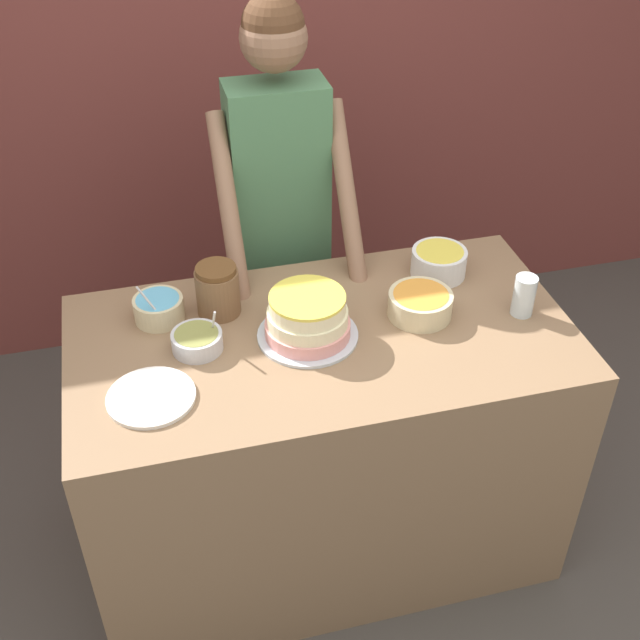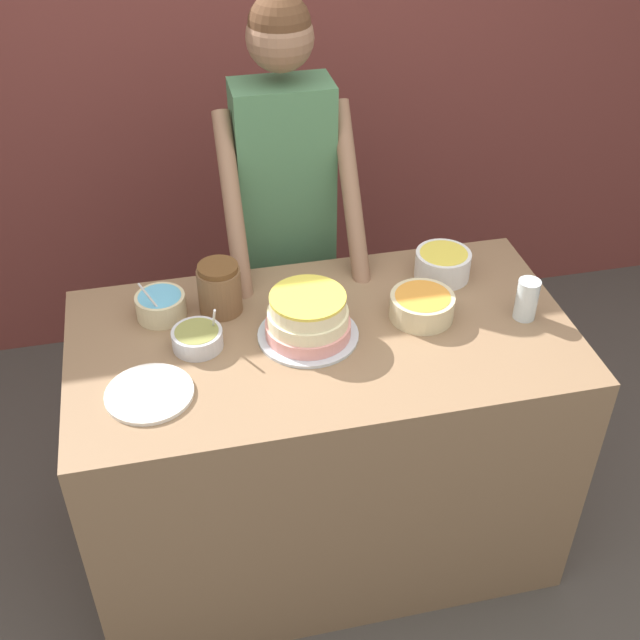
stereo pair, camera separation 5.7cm
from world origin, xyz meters
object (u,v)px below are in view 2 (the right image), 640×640
person_baker (284,190)px  frosting_bowl_yellow (443,264)px  frosting_bowl_blue (161,305)px  frosting_bowl_orange (422,305)px  stoneware_jar (220,288)px  frosting_bowl_olive (197,338)px  ceramic_plate (149,394)px  cake (308,318)px  drinking_glass (527,299)px

person_baker → frosting_bowl_yellow: 0.60m
frosting_bowl_blue → frosting_bowl_orange: bearing=-12.9°
frosting_bowl_yellow → stoneware_jar: size_ratio=1.10×
frosting_bowl_olive → ceramic_plate: size_ratio=0.62×
frosting_bowl_orange → frosting_bowl_olive: bearing=179.7°
frosting_bowl_olive → stoneware_jar: size_ratio=0.91×
ceramic_plate → cake: bearing=18.5°
person_baker → drinking_glass: bearing=-45.6°
drinking_glass → stoneware_jar: 0.93m
frosting_bowl_olive → frosting_bowl_yellow: bearing=13.2°
frosting_bowl_yellow → person_baker: bearing=140.6°
person_baker → cake: person_baker is taller
cake → frosting_bowl_orange: bearing=3.2°
person_baker → frosting_bowl_orange: bearing=-60.7°
frosting_bowl_orange → drinking_glass: (0.31, -0.07, 0.02)m
frosting_bowl_orange → frosting_bowl_blue: frosting_bowl_blue is taller
frosting_bowl_olive → frosting_bowl_yellow: (0.82, 0.19, 0.02)m
cake → frosting_bowl_olive: (-0.32, 0.02, -0.04)m
person_baker → frosting_bowl_orange: person_baker is taller
frosting_bowl_olive → person_baker: bearing=57.1°
ceramic_plate → frosting_bowl_blue: bearing=80.9°
ceramic_plate → person_baker: bearing=55.3°
frosting_bowl_blue → stoneware_jar: 0.19m
drinking_glass → stoneware_jar: (-0.90, 0.24, 0.01)m
frosting_bowl_yellow → drinking_glass: bearing=-57.1°
stoneware_jar → frosting_bowl_blue: bearing=177.5°
frosting_bowl_orange → stoneware_jar: stoneware_jar is taller
ceramic_plate → frosting_bowl_olive: bearing=50.4°
frosting_bowl_olive → frosting_bowl_orange: frosting_bowl_olive is taller
frosting_bowl_orange → stoneware_jar: 0.62m
person_baker → frosting_bowl_orange: (0.32, -0.57, -0.13)m
frosting_bowl_olive → drinking_glass: (0.99, -0.07, 0.03)m
cake → frosting_bowl_blue: (-0.42, 0.20, -0.03)m
frosting_bowl_orange → drinking_glass: size_ratio=1.49×
frosting_bowl_yellow → frosting_bowl_blue: bearing=-178.9°
person_baker → frosting_bowl_orange: 0.66m
frosting_bowl_blue → ceramic_plate: bearing=-99.1°
cake → frosting_bowl_blue: frosting_bowl_blue is taller
person_baker → ceramic_plate: (-0.51, -0.74, -0.17)m
stoneware_jar → drinking_glass: bearing=-14.9°
person_baker → stoneware_jar: size_ratio=10.74×
frosting_bowl_olive → drinking_glass: size_ratio=1.13×
person_baker → stoneware_jar: 0.49m
cake → drinking_glass: 0.67m
frosting_bowl_yellow → frosting_bowl_olive: bearing=-166.8°
cake → drinking_glass: bearing=-4.4°
frosting_bowl_yellow → stoneware_jar: (-0.73, -0.03, 0.03)m
frosting_bowl_olive → cake: bearing=-4.1°
frosting_bowl_yellow → drinking_glass: (0.17, -0.27, 0.02)m
cake → frosting_bowl_orange: size_ratio=1.53×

